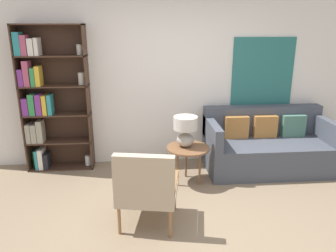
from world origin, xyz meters
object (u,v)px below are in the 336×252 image
(armchair, at_px, (146,186))
(bookshelf, at_px, (46,101))
(table_lamp, at_px, (185,129))
(side_table, at_px, (188,150))
(couch, at_px, (267,147))

(armchair, bearing_deg, bookshelf, 129.73)
(bookshelf, relative_size, table_lamp, 5.04)
(bookshelf, xyz_separation_m, side_table, (2.01, -0.67, -0.58))
(couch, bearing_deg, bookshelf, 175.07)
(armchair, distance_m, couch, 2.35)
(bookshelf, bearing_deg, side_table, -18.42)
(armchair, distance_m, side_table, 1.19)
(armchair, xyz_separation_m, table_lamp, (0.56, 1.06, 0.28))
(couch, distance_m, table_lamp, 1.42)
(couch, bearing_deg, table_lamp, -165.01)
(bookshelf, bearing_deg, table_lamp, -17.82)
(side_table, xyz_separation_m, table_lamp, (-0.04, 0.03, 0.30))
(bookshelf, relative_size, side_table, 3.63)
(bookshelf, xyz_separation_m, couch, (3.28, -0.28, -0.72))
(bookshelf, xyz_separation_m, table_lamp, (1.97, -0.63, -0.29))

